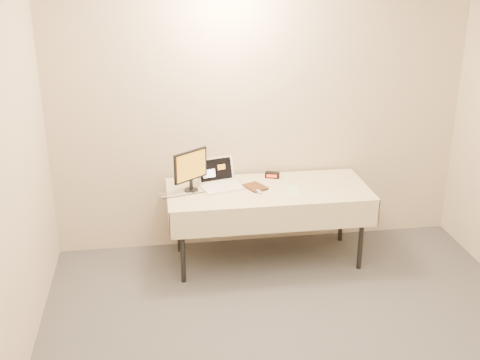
{
  "coord_description": "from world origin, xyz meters",
  "views": [
    {
      "loc": [
        -1.01,
        -3.0,
        2.82
      ],
      "look_at": [
        -0.27,
        1.99,
        0.86
      ],
      "focal_mm": 45.0,
      "sensor_mm": 36.0,
      "label": 1
    }
  ],
  "objects": [
    {
      "name": "monitor",
      "position": [
        -0.71,
        2.1,
        0.96
      ],
      "size": [
        0.31,
        0.24,
        0.38
      ],
      "rotation": [
        0.0,
        0.0,
        0.65
      ],
      "color": "black",
      "rests_on": "table"
    },
    {
      "name": "usb_dongle",
      "position": [
        -0.69,
        2.07,
        0.74
      ],
      "size": [
        0.06,
        0.02,
        0.01
      ],
      "primitive_type": "cube",
      "rotation": [
        0.0,
        0.0,
        0.03
      ],
      "color": "black",
      "rests_on": "table"
    },
    {
      "name": "laptop",
      "position": [
        -0.44,
        2.18,
        0.8
      ],
      "size": [
        0.43,
        0.4,
        0.25
      ],
      "rotation": [
        0.0,
        0.0,
        0.27
      ],
      "color": "white",
      "rests_on": "table"
    },
    {
      "name": "back_wall",
      "position": [
        0.0,
        2.5,
        1.35
      ],
      "size": [
        4.0,
        0.1,
        2.7
      ],
      "primitive_type": "cube",
      "color": "beige",
      "rests_on": "ground"
    },
    {
      "name": "clicker",
      "position": [
        -0.1,
        1.96,
        0.75
      ],
      "size": [
        0.08,
        0.11,
        0.02
      ],
      "primitive_type": "ellipsoid",
      "rotation": [
        0.0,
        0.0,
        0.36
      ],
      "color": "#B7B7BA",
      "rests_on": "table"
    },
    {
      "name": "book",
      "position": [
        -0.19,
        2.04,
        0.84
      ],
      "size": [
        0.15,
        0.09,
        0.21
      ],
      "primitive_type": "imported",
      "rotation": [
        0.0,
        0.0,
        0.45
      ],
      "color": "brown",
      "rests_on": "table"
    },
    {
      "name": "paper_form",
      "position": [
        0.22,
        1.96,
        0.74
      ],
      "size": [
        0.13,
        0.26,
        0.0
      ],
      "primitive_type": "cube",
      "rotation": [
        0.0,
        0.0,
        -0.12
      ],
      "color": "#BDE1B3",
      "rests_on": "table"
    },
    {
      "name": "table",
      "position": [
        0.0,
        2.05,
        0.68
      ],
      "size": [
        1.86,
        0.81,
        0.74
      ],
      "color": "black",
      "rests_on": "ground"
    },
    {
      "name": "alarm_clock",
      "position": [
        0.09,
        2.32,
        0.77
      ],
      "size": [
        0.15,
        0.1,
        0.06
      ],
      "rotation": [
        0.0,
        0.0,
        -0.34
      ],
      "color": "black",
      "rests_on": "table"
    }
  ]
}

